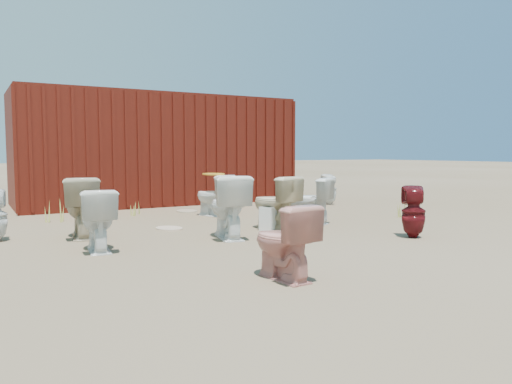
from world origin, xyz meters
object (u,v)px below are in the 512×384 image
toilet_back_beige_right (275,203)px  toilet_front_maroon (414,212)px  toilet_front_e (309,201)px  toilet_front_pink (283,242)px  loose_tank (273,217)px  toilet_back_beige_left (81,207)px  shipping_container (156,150)px  toilet_front_c (228,207)px  toilet_back_yellowlid (214,195)px  toilet_back_e (330,189)px  toilet_front_a (98,220)px

toilet_back_beige_right → toilet_front_maroon: bearing=117.7°
toilet_front_e → toilet_back_beige_right: size_ratio=0.93×
toilet_front_pink → toilet_back_beige_right: 2.91m
toilet_front_e → loose_tank: bearing=-16.8°
toilet_front_maroon → toilet_back_beige_left: (-3.86, 2.24, 0.06)m
shipping_container → toilet_back_beige_left: (-2.44, -4.14, -0.79)m
toilet_front_c → toilet_back_beige_right: size_ratio=1.06×
toilet_front_maroon → toilet_back_beige_left: 4.46m
shipping_container → toilet_back_yellowlid: bearing=-88.9°
toilet_back_beige_right → shipping_container: bearing=-99.2°
toilet_front_pink → toilet_back_yellowlid: bearing=-111.4°
toilet_front_e → toilet_back_beige_left: size_ratio=0.90×
toilet_back_yellowlid → loose_tank: toilet_back_yellowlid is taller
toilet_back_beige_right → toilet_front_e: bearing=-174.8°
toilet_front_e → toilet_back_beige_left: 3.44m
shipping_container → toilet_front_e: shipping_container is taller
toilet_back_beige_left → toilet_front_maroon: bearing=158.8°
toilet_back_beige_right → toilet_back_beige_left: bearing=-26.4°
toilet_front_c → toilet_front_maroon: 2.49m
toilet_back_beige_right → toilet_front_pink: bearing=48.0°
toilet_back_beige_right → toilet_back_e: bearing=-152.0°
toilet_front_e → toilet_front_maroon: bearing=74.4°
toilet_back_yellowlid → toilet_front_pink: bearing=51.3°
toilet_front_c → toilet_front_maroon: size_ratio=1.22×
toilet_back_beige_left → toilet_front_c: bearing=157.8°
toilet_front_maroon → toilet_back_yellowlid: bearing=-29.3°
shipping_container → toilet_back_beige_left: shipping_container is taller
toilet_back_e → loose_tank: 3.75m
toilet_front_c → toilet_back_beige_left: 1.97m
toilet_front_maroon → loose_tank: toilet_front_maroon is taller
toilet_front_e → toilet_back_e: toilet_front_e is taller
toilet_front_pink → toilet_back_e: toilet_front_pink is taller
toilet_front_maroon → toilet_front_e: size_ratio=0.94×
toilet_front_a → loose_tank: bearing=-164.6°
toilet_front_pink → toilet_front_a: bearing=-66.0°
toilet_front_pink → toilet_front_maroon: bearing=-164.5°
toilet_back_e → loose_tank: (-2.93, -2.34, -0.16)m
toilet_back_e → toilet_front_c: bearing=42.0°
toilet_front_c → loose_tank: 1.03m
toilet_front_a → toilet_front_c: size_ratio=0.86×
toilet_front_maroon → toilet_front_e: bearing=-36.8°
shipping_container → toilet_back_yellowlid: 3.10m
shipping_container → toilet_front_maroon: shipping_container is taller
toilet_front_e → toilet_front_a: bearing=-20.5°
shipping_container → toilet_front_c: (-0.75, -5.16, -0.78)m
toilet_back_e → toilet_front_maroon: bearing=73.7°
toilet_front_pink → toilet_back_beige_right: (1.48, 2.50, 0.05)m
toilet_back_yellowlid → toilet_front_c: bearing=48.2°
toilet_front_a → loose_tank: (2.64, 0.38, -0.19)m
toilet_front_pink → toilet_back_e: (4.41, 4.89, -0.01)m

